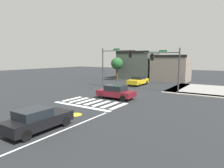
# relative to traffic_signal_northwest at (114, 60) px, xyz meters

# --- Properties ---
(ground_plane) EXTENTS (120.00, 120.00, 0.00)m
(ground_plane) POSITION_rel_traffic_signal_northwest_xyz_m (3.89, -5.57, -4.21)
(ground_plane) COLOR #232628
(crosswalk_near) EXTENTS (6.51, 2.89, 0.01)m
(crosswalk_near) POSITION_rel_traffic_signal_northwest_xyz_m (3.89, -10.07, -4.21)
(crosswalk_near) COLOR silver
(crosswalk_near) RESTS_ON ground_plane
(lane_markings) EXTENTS (6.80, 24.25, 0.01)m
(lane_markings) POSITION_rel_traffic_signal_northwest_xyz_m (4.95, -18.31, -4.21)
(lane_markings) COLOR white
(lane_markings) RESTS_ON ground_plane
(bike_detector_marking) EXTENTS (1.04, 1.04, 0.01)m
(bike_detector_marking) POSITION_rel_traffic_signal_northwest_xyz_m (5.42, -14.39, -4.21)
(bike_detector_marking) COLOR yellow
(bike_detector_marking) RESTS_ON ground_plane
(curb_corner_northeast) EXTENTS (10.00, 10.60, 0.15)m
(curb_corner_northeast) POSITION_rel_traffic_signal_northwest_xyz_m (12.38, 3.84, -4.14)
(curb_corner_northeast) COLOR gray
(curb_corner_northeast) RESTS_ON ground_plane
(storefront_row) EXTENTS (14.44, 6.79, 5.95)m
(storefront_row) POSITION_rel_traffic_signal_northwest_xyz_m (0.40, 13.50, -1.38)
(storefront_row) COLOR #4C564C
(storefront_row) RESTS_ON ground_plane
(traffic_signal_northwest) EXTENTS (5.76, 0.32, 6.06)m
(traffic_signal_northwest) POSITION_rel_traffic_signal_northwest_xyz_m (0.00, 0.00, 0.00)
(traffic_signal_northwest) COLOR #383A3D
(traffic_signal_northwest) RESTS_ON ground_plane
(traffic_signal_northeast) EXTENTS (4.93, 0.32, 5.79)m
(traffic_signal_northeast) POSITION_rel_traffic_signal_northwest_xyz_m (8.06, 0.23, -0.28)
(traffic_signal_northeast) COLOR #383A3D
(traffic_signal_northeast) RESTS_ON ground_plane
(car_black) EXTENTS (1.72, 4.29, 1.45)m
(car_black) POSITION_rel_traffic_signal_northwest_xyz_m (5.95, -18.25, -3.48)
(car_black) COLOR black
(car_black) RESTS_ON ground_plane
(car_maroon) EXTENTS (4.16, 1.93, 1.51)m
(car_maroon) POSITION_rel_traffic_signal_northwest_xyz_m (4.85, -7.31, -3.43)
(car_maroon) COLOR maroon
(car_maroon) RESTS_ON ground_plane
(car_yellow) EXTENTS (1.89, 4.61, 1.47)m
(car_yellow) POSITION_rel_traffic_signal_northwest_xyz_m (2.18, 4.11, -3.45)
(car_yellow) COLOR gold
(car_yellow) RESTS_ON ground_plane
(roadside_tree) EXTENTS (2.43, 2.43, 4.61)m
(roadside_tree) POSITION_rel_traffic_signal_northwest_xyz_m (-4.61, 8.43, -0.86)
(roadside_tree) COLOR #4C3823
(roadside_tree) RESTS_ON ground_plane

